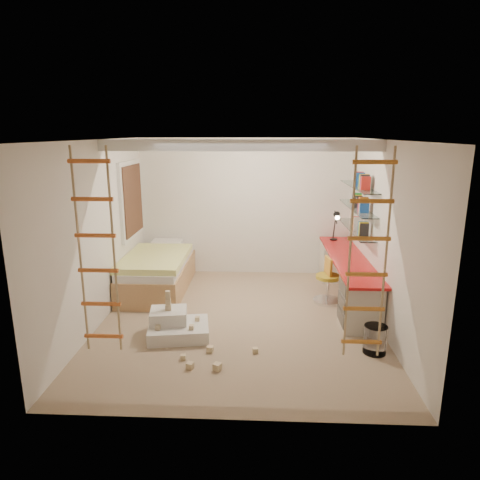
{
  "coord_description": "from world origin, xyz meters",
  "views": [
    {
      "loc": [
        0.29,
        -5.82,
        2.7
      ],
      "look_at": [
        0.0,
        0.3,
        1.15
      ],
      "focal_mm": 32.0,
      "sensor_mm": 36.0,
      "label": 1
    }
  ],
  "objects_px": {
    "desk": "(347,277)",
    "bed": "(158,271)",
    "play_platform": "(176,326)",
    "swivel_chair": "(328,286)"
  },
  "relations": [
    {
      "from": "desk",
      "to": "bed",
      "type": "relative_size",
      "value": 1.4
    },
    {
      "from": "play_platform",
      "to": "swivel_chair",
      "type": "bearing_deg",
      "value": 30.1
    },
    {
      "from": "bed",
      "to": "play_platform",
      "type": "xyz_separation_m",
      "value": [
        0.65,
        -1.75,
        -0.19
      ]
    },
    {
      "from": "swivel_chair",
      "to": "play_platform",
      "type": "distance_m",
      "value": 2.59
    },
    {
      "from": "desk",
      "to": "play_platform",
      "type": "relative_size",
      "value": 3.16
    },
    {
      "from": "desk",
      "to": "bed",
      "type": "height_order",
      "value": "desk"
    },
    {
      "from": "desk",
      "to": "play_platform",
      "type": "xyz_separation_m",
      "value": [
        -2.55,
        -1.39,
        -0.27
      ]
    },
    {
      "from": "desk",
      "to": "swivel_chair",
      "type": "xyz_separation_m",
      "value": [
        -0.32,
        -0.09,
        -0.13
      ]
    },
    {
      "from": "swivel_chair",
      "to": "bed",
      "type": "bearing_deg",
      "value": 171.04
    },
    {
      "from": "desk",
      "to": "swivel_chair",
      "type": "relative_size",
      "value": 3.73
    }
  ]
}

